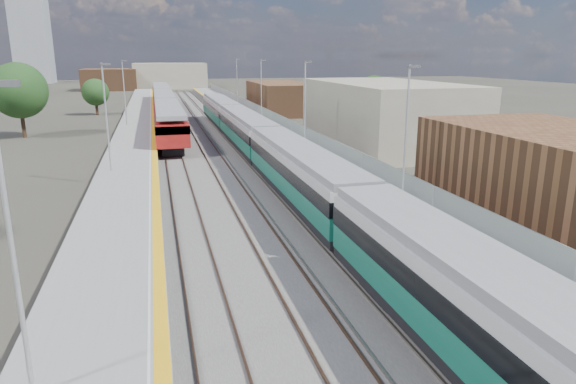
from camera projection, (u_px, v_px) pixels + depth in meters
name	position (u px, v px, depth m)	size (l,w,h in m)	color
ground	(224.00, 143.00, 54.45)	(320.00, 320.00, 0.00)	#47443A
ballast_bed	(200.00, 140.00, 56.23)	(10.50, 155.00, 0.06)	#565451
tracks	(204.00, 137.00, 57.93)	(8.96, 160.00, 0.17)	#4C3323
platform_right	(267.00, 133.00, 57.92)	(4.70, 155.00, 8.52)	slate
platform_left	(136.00, 138.00, 54.45)	(4.30, 155.00, 8.52)	slate
buildings	(105.00, 49.00, 130.20)	(72.00, 185.50, 40.00)	brown
green_train	(268.00, 146.00, 40.09)	(2.76, 76.89, 3.04)	black
red_train	(164.00, 105.00, 73.08)	(3.01, 61.06, 3.80)	black
tree_b	(19.00, 91.00, 56.81)	(6.14, 6.14, 8.32)	#382619
tree_c	(95.00, 92.00, 79.33)	(4.13, 4.13, 5.60)	#382619
tree_d	(374.00, 93.00, 69.97)	(4.73, 4.73, 6.42)	#382619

